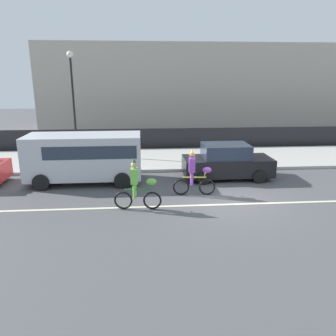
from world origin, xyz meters
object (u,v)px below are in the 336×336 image
(parade_cyclist_lime, at_px, (138,187))
(parked_van_silver, at_px, (86,155))
(parked_car_black, at_px, (227,162))
(street_lamp_post, at_px, (73,89))
(parade_cyclist_purple, at_px, (195,175))

(parade_cyclist_lime, height_order, parked_van_silver, parked_van_silver)
(parked_van_silver, bearing_deg, parked_car_black, 0.86)
(parked_van_silver, height_order, parked_car_black, parked_van_silver)
(parked_car_black, distance_m, street_lamp_post, 9.72)
(parade_cyclist_purple, distance_m, parked_van_silver, 5.05)
(parked_van_silver, distance_m, street_lamp_post, 5.78)
(parade_cyclist_lime, height_order, street_lamp_post, street_lamp_post)
(parade_cyclist_purple, height_order, parked_van_silver, parked_van_silver)
(parked_car_black, bearing_deg, parade_cyclist_purple, -130.63)
(parade_cyclist_lime, distance_m, parked_car_black, 5.39)
(parked_car_black, bearing_deg, parked_van_silver, -179.14)
(parade_cyclist_purple, bearing_deg, parked_car_black, 49.37)
(street_lamp_post, bearing_deg, parked_van_silver, -74.52)
(parked_car_black, bearing_deg, street_lamp_post, 148.29)
(parade_cyclist_purple, distance_m, street_lamp_post, 9.70)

